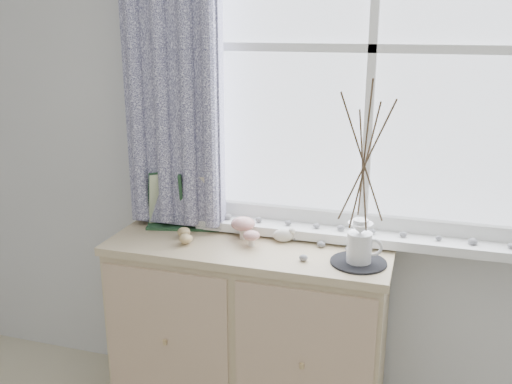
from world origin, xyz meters
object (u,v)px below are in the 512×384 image
toadstool_cluster (245,227)px  botanical_book (180,201)px  twig_pitcher (364,158)px  sideboard (248,334)px

toadstool_cluster → botanical_book: bearing=172.6°
toadstool_cluster → twig_pitcher: twig_pitcher is taller
sideboard → botanical_book: bearing=165.8°
botanical_book → twig_pitcher: bearing=-23.3°
sideboard → toadstool_cluster: toadstool_cluster is taller
twig_pitcher → sideboard: bearing=157.8°
toadstool_cluster → twig_pitcher: bearing=-11.6°
sideboard → botanical_book: botanical_book is taller
sideboard → botanical_book: 0.66m
sideboard → toadstool_cluster: size_ratio=7.58×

